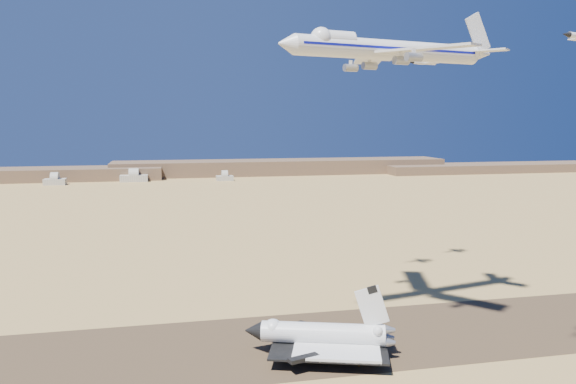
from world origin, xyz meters
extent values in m
plane|color=tan|center=(0.00, 0.00, 0.00)|extent=(1200.00, 1200.00, 0.00)
cube|color=#4E3C27|center=(0.00, 0.00, 0.03)|extent=(600.00, 50.00, 0.06)
cube|color=brown|center=(120.00, 540.00, 9.00)|extent=(420.00, 60.00, 18.00)
cube|color=brown|center=(400.00, 510.00, 5.50)|extent=(300.00, 60.00, 11.00)
cube|color=#B7B4A2|center=(-140.00, 470.00, 3.25)|extent=(22.00, 14.00, 6.50)
cube|color=#B7B4A2|center=(-60.00, 485.00, 3.75)|extent=(30.00, 15.00, 7.50)
cube|color=#B7B4A2|center=(40.00, 475.00, 2.75)|extent=(19.00, 12.50, 5.50)
cylinder|color=silver|center=(17.89, -10.24, 6.50)|extent=(34.82, 16.46, 6.06)
cone|color=black|center=(-0.85, -4.16, 6.50)|extent=(6.41, 6.98, 5.76)
sphere|color=silver|center=(4.50, -5.90, 7.36)|extent=(5.63, 5.63, 5.63)
cube|color=silver|center=(22.01, -11.58, 4.01)|extent=(30.67, 32.06, 0.97)
cube|color=black|center=(19.95, -10.91, 3.52)|extent=(38.91, 34.74, 0.54)
cube|color=silver|center=(31.27, -14.59, 14.94)|extent=(9.78, 3.82, 12.47)
cylinder|color=gray|center=(4.50, -5.90, 1.73)|extent=(0.39, 0.39, 3.46)
cylinder|color=black|center=(4.50, -5.90, 0.60)|extent=(1.28, 0.83, 1.19)
cylinder|color=gray|center=(22.39, -17.40, 1.73)|extent=(0.39, 0.39, 3.46)
cylinder|color=black|center=(22.39, -17.40, 0.60)|extent=(1.28, 0.83, 1.19)
cylinder|color=gray|center=(25.74, -7.10, 1.73)|extent=(0.39, 0.39, 3.46)
cylinder|color=black|center=(25.74, -7.10, 0.60)|extent=(1.28, 0.83, 1.19)
cylinder|color=silver|center=(43.46, 5.97, 88.30)|extent=(64.50, 19.18, 6.08)
cone|color=silver|center=(9.51, -1.13, 88.30)|extent=(5.90, 6.93, 6.08)
sphere|color=silver|center=(20.21, 1.10, 90.49)|extent=(6.27, 6.27, 6.27)
cube|color=silver|center=(48.44, -8.53, 87.16)|extent=(24.82, 27.38, 0.67)
cube|color=silver|center=(42.21, 21.24, 87.16)|extent=(16.16, 29.76, 0.67)
cube|color=silver|center=(78.21, 6.93, 89.25)|extent=(10.87, 11.28, 0.48)
cube|color=silver|center=(75.69, 19.02, 89.25)|extent=(8.23, 11.56, 0.48)
cube|color=silver|center=(76.95, 12.97, 95.43)|extent=(10.74, 2.87, 13.59)
cylinder|color=gray|center=(43.35, -2.79, 84.31)|extent=(5.16, 3.39, 2.47)
cylinder|color=gray|center=(43.24, -11.55, 84.31)|extent=(5.16, 3.39, 2.47)
cylinder|color=gray|center=(39.85, 13.95, 84.31)|extent=(5.16, 3.39, 2.47)
cylinder|color=gray|center=(36.24, 21.93, 84.31)|extent=(5.16, 3.39, 2.47)
imported|color=#C66B0B|center=(25.12, -14.50, 0.89)|extent=(0.52, 0.68, 1.66)
imported|color=#C66B0B|center=(25.84, -19.74, 0.88)|extent=(0.68, 0.90, 1.64)
imported|color=#C66B0B|center=(26.87, -18.72, 0.89)|extent=(1.05, 1.03, 1.66)
cone|color=black|center=(63.78, -46.27, 85.99)|extent=(2.79, 1.96, 1.26)
cylinder|color=silver|center=(56.52, 50.73, 90.71)|extent=(11.52, 2.32, 1.34)
cone|color=black|center=(49.68, 50.13, 90.71)|extent=(2.58, 1.45, 1.24)
sphere|color=black|center=(53.67, 50.48, 91.19)|extent=(1.34, 1.34, 1.34)
cube|color=silver|center=(57.47, 50.81, 90.52)|extent=(3.98, 7.89, 0.24)
cube|color=silver|center=(61.27, 51.14, 90.71)|extent=(2.50, 4.93, 0.19)
cube|color=silver|center=(61.46, 51.15, 92.04)|extent=(2.89, 0.49, 3.23)
cylinder|color=silver|center=(83.74, 65.96, 91.31)|extent=(11.57, 4.08, 1.35)
cone|color=black|center=(76.99, 64.30, 91.31)|extent=(2.74, 1.82, 1.25)
sphere|color=black|center=(80.92, 65.27, 91.80)|extent=(1.35, 1.35, 1.35)
cube|color=silver|center=(84.67, 66.19, 91.12)|extent=(5.13, 8.31, 0.24)
cube|color=silver|center=(88.42, 67.11, 91.31)|extent=(3.22, 5.19, 0.19)
cube|color=silver|center=(88.61, 67.16, 92.66)|extent=(2.89, 0.93, 3.27)
camera|label=1|loc=(-24.30, -158.71, 66.68)|focal=35.00mm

